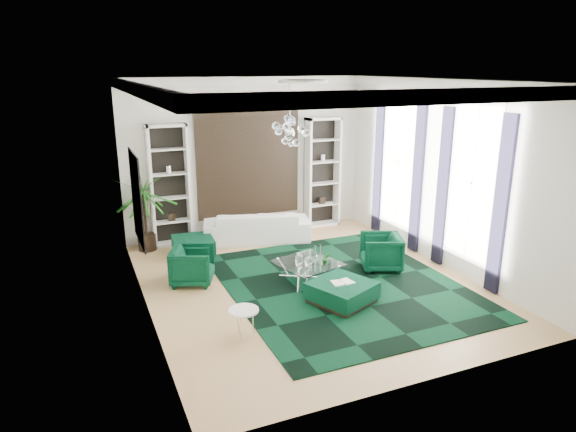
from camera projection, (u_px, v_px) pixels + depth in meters
name	position (u px, v px, depth m)	size (l,w,h in m)	color
floor	(308.00, 284.00, 9.90)	(6.00, 7.00, 0.02)	tan
ceiling	(310.00, 79.00, 8.82)	(6.00, 7.00, 0.02)	white
wall_back	(247.00, 157.00, 12.46)	(6.00, 0.02, 3.80)	silver
wall_front	(432.00, 248.00, 6.26)	(6.00, 0.02, 3.80)	silver
wall_left	(140.00, 204.00, 8.23)	(0.02, 7.00, 3.80)	silver
wall_right	(442.00, 174.00, 10.49)	(0.02, 7.00, 3.80)	silver
crown_molding	(310.00, 86.00, 8.85)	(6.00, 7.00, 0.18)	white
ceiling_medallion	(303.00, 81.00, 9.10)	(0.90, 0.90, 0.05)	white
tapestry	(248.00, 157.00, 12.42)	(2.50, 0.06, 2.80)	black
shelving_left	(170.00, 186.00, 11.69)	(0.90, 0.38, 2.80)	white
shelving_right	(323.00, 173.00, 13.16)	(0.90, 0.38, 2.80)	white
painting	(138.00, 198.00, 8.79)	(0.04, 1.30, 1.60)	black
window_near	(472.00, 183.00, 9.69)	(0.03, 1.10, 2.90)	white
curtain_near_a	(501.00, 206.00, 9.05)	(0.07, 0.30, 3.25)	black
curtain_near_b	(443.00, 188.00, 10.43)	(0.07, 0.30, 3.25)	black
window_far	(399.00, 162.00, 11.81)	(0.03, 1.10, 2.90)	white
curtain_far_a	(417.00, 180.00, 11.17)	(0.07, 0.30, 3.25)	black
curtain_far_b	(378.00, 167.00, 12.55)	(0.07, 0.30, 3.25)	black
rug	(342.00, 284.00, 9.82)	(4.20, 5.00, 0.02)	black
sofa	(257.00, 226.00, 12.23)	(2.49, 0.97, 0.73)	white
armchair_left	(193.00, 265.00, 9.82)	(0.77, 0.79, 0.72)	black
armchair_right	(381.00, 252.00, 10.51)	(0.78, 0.80, 0.73)	black
coffee_table	(308.00, 271.00, 9.98)	(1.09, 1.09, 0.37)	white
ottoman_side	(193.00, 246.00, 11.35)	(0.86, 0.86, 0.38)	black
ottoman_front	(342.00, 293.00, 9.02)	(0.97, 0.97, 0.39)	black
book	(342.00, 282.00, 8.97)	(0.38, 0.26, 0.03)	white
side_table	(244.00, 323.00, 7.89)	(0.47, 0.47, 0.45)	white
palm	(144.00, 202.00, 11.39)	(1.40, 1.40, 2.24)	#206C1C
chandelier	(290.00, 133.00, 9.40)	(0.76, 0.76, 0.69)	white
table_plant	(326.00, 259.00, 9.80)	(0.13, 0.11, 0.24)	#206C1C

